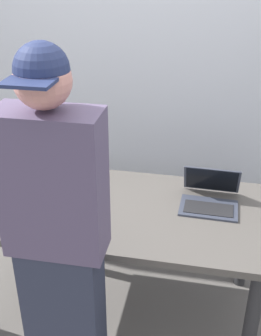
# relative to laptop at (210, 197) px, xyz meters

# --- Properties ---
(ground_plane) EXTENTS (8.00, 8.00, 0.00)m
(ground_plane) POSITION_rel_laptop_xyz_m (-0.48, -0.13, -0.79)
(ground_plane) COLOR slate
(ground_plane) RESTS_ON ground
(desk) EXTENTS (1.60, 0.84, 0.75)m
(desk) POSITION_rel_laptop_xyz_m (-0.48, -0.13, -0.15)
(desk) COLOR #56514C
(desk) RESTS_ON ground
(laptop) EXTENTS (0.32, 0.32, 0.20)m
(laptop) POSITION_rel_laptop_xyz_m (0.00, 0.00, 0.00)
(laptop) COLOR #383D4C
(laptop) RESTS_ON desk
(beer_bottle_brown) EXTENTS (0.08, 0.08, 0.30)m
(beer_bottle_brown) POSITION_rel_laptop_xyz_m (-1.15, 0.09, 0.07)
(beer_bottle_brown) COLOR #1E5123
(beer_bottle_brown) RESTS_ON desk
(beer_bottle_green) EXTENTS (0.07, 0.07, 0.31)m
(beer_bottle_green) POSITION_rel_laptop_xyz_m (-1.02, 0.15, 0.07)
(beer_bottle_green) COLOR #333333
(beer_bottle_green) RESTS_ON desk
(beer_bottle_amber) EXTENTS (0.06, 0.06, 0.32)m
(beer_bottle_amber) POSITION_rel_laptop_xyz_m (-1.12, 0.16, 0.08)
(beer_bottle_amber) COLOR #472B14
(beer_bottle_amber) RESTS_ON desk
(person_figure) EXTENTS (0.41, 0.28, 1.77)m
(person_figure) POSITION_rel_laptop_xyz_m (-0.62, -0.73, 0.12)
(person_figure) COLOR #2D3347
(person_figure) RESTS_ON ground
(back_wall) EXTENTS (6.00, 0.10, 2.60)m
(back_wall) POSITION_rel_laptop_xyz_m (-0.48, 0.70, 0.51)
(back_wall) COLOR silver
(back_wall) RESTS_ON ground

